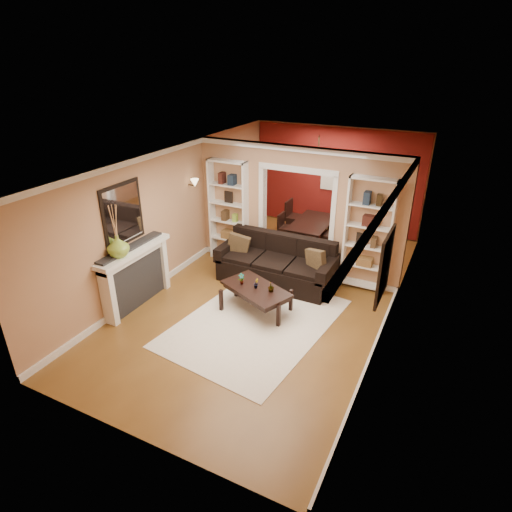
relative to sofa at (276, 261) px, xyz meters
The scene contains 30 objects.
floor 0.67m from the sofa, 73.68° to the right, with size 8.00×8.00×0.00m, color brown.
ceiling 2.28m from the sofa, 73.68° to the right, with size 8.00×8.00×0.00m, color white.
wall_back 3.66m from the sofa, 87.87° to the left, with size 8.00×8.00×0.00m, color tan.
wall_front 4.54m from the sofa, 88.30° to the right, with size 8.00×8.00×0.00m, color tan.
wall_left 2.34m from the sofa, 168.01° to the right, with size 8.00×8.00×0.00m, color tan.
wall_right 2.58m from the sofa, 10.70° to the right, with size 8.00×8.00×0.00m, color tan.
partition_wall 1.16m from the sofa, 80.04° to the left, with size 4.50×0.15×2.70m, color tan.
red_back_panel 3.62m from the sofa, 87.86° to the left, with size 4.44×0.04×2.64m, color maroon.
dining_window 3.65m from the sofa, 87.83° to the left, with size 0.78×0.03×0.98m, color #8CA5CC.
area_rug 1.63m from the sofa, 78.88° to the right, with size 2.31×3.23×0.01m, color white.
sofa is the anchor object (origin of this frame).
pillow_left 0.88m from the sofa, behind, with size 0.45×0.13×0.45m, color brown.
pillow_right 0.88m from the sofa, ahead, with size 0.45×0.13×0.45m, color brown.
coffee_table 1.20m from the sofa, 83.98° to the right, with size 1.28×0.69×0.48m, color black.
plant_left 1.19m from the sofa, 98.52° to the right, with size 0.11×0.08×0.22m, color #336626.
plant_center 1.18m from the sofa, 83.98° to the right, with size 0.10×0.08×0.18m, color #336626.
plant_right 1.25m from the sofa, 70.16° to the right, with size 0.11×0.11×0.20m, color #336626.
bookshelf_left 1.68m from the sofa, 157.76° to the left, with size 0.90×0.30×2.30m, color white.
bookshelf_right 1.90m from the sofa, 19.03° to the left, with size 0.90×0.30×2.30m, color white.
fireplace 2.77m from the sofa, 135.12° to the right, with size 0.32×1.70×1.16m, color white.
vase 3.15m from the sofa, 130.38° to the right, with size 0.38×0.38×0.39m, color #83AB37.
mirror 3.16m from the sofa, 137.10° to the right, with size 0.03×0.95×1.10m, color silver.
wall_sconce 2.43m from the sofa, behind, with size 0.18×0.18×0.22m, color #FFE0A5.
framed_art 2.96m from the sofa, 31.77° to the right, with size 0.04×0.85×1.05m, color black.
dining_table 2.31m from the sofa, 89.86° to the left, with size 0.88×1.58×0.56m, color black.
dining_chair_nw 2.07m from the sofa, 105.24° to the left, with size 0.38×0.38×0.78m, color black.
dining_chair_ne 2.08m from the sofa, 74.46° to the left, with size 0.41×0.41×0.83m, color black.
dining_chair_sw 2.65m from the sofa, 101.83° to the left, with size 0.46×0.46×0.94m, color black.
dining_chair_se 2.66m from the sofa, 77.93° to the left, with size 0.44×0.44×0.88m, color black.
chandelier 2.73m from the sofa, 86.65° to the left, with size 0.50×0.50×0.30m, color #312616.
Camera 1 is at (3.00, -6.78, 4.36)m, focal length 30.00 mm.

